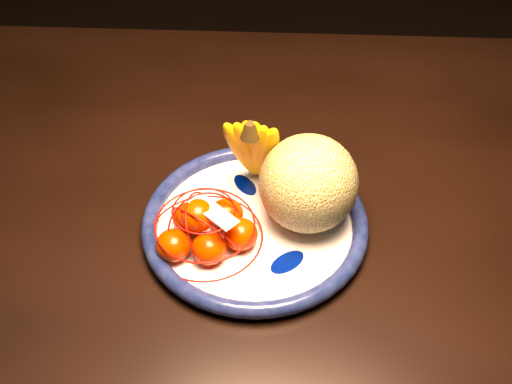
# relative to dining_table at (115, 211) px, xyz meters

# --- Properties ---
(dining_table) EXTENTS (1.59, 1.05, 0.75)m
(dining_table) POSITION_rel_dining_table_xyz_m (0.00, 0.00, 0.00)
(dining_table) COLOR black
(dining_table) RESTS_ON ground
(fruit_bowl) EXTENTS (0.33, 0.33, 0.03)m
(fruit_bowl) POSITION_rel_dining_table_xyz_m (0.25, -0.08, 0.09)
(fruit_bowl) COLOR white
(fruit_bowl) RESTS_ON dining_table
(cantaloupe) EXTENTS (0.14, 0.14, 0.14)m
(cantaloupe) POSITION_rel_dining_table_xyz_m (0.33, -0.05, 0.16)
(cantaloupe) COLOR olive
(cantaloupe) RESTS_ON fruit_bowl
(banana_bunch) EXTENTS (0.11, 0.10, 0.16)m
(banana_bunch) POSITION_rel_dining_table_xyz_m (0.24, 0.00, 0.17)
(banana_bunch) COLOR yellow
(banana_bunch) RESTS_ON fruit_bowl
(mandarin_bag) EXTENTS (0.20, 0.20, 0.10)m
(mandarin_bag) POSITION_rel_dining_table_xyz_m (0.19, -0.12, 0.12)
(mandarin_bag) COLOR #FE2A00
(mandarin_bag) RESTS_ON fruit_bowl
(price_tag) EXTENTS (0.08, 0.06, 0.01)m
(price_tag) POSITION_rel_dining_table_xyz_m (0.20, -0.13, 0.16)
(price_tag) COLOR white
(price_tag) RESTS_ON mandarin_bag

